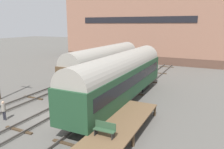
{
  "coord_description": "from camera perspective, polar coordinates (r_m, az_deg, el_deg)",
  "views": [
    {
      "loc": [
        12.72,
        -13.44,
        7.73
      ],
      "look_at": [
        2.29,
        8.3,
        2.2
      ],
      "focal_mm": 35.0,
      "sensor_mm": 36.0,
      "label": 1
    }
  ],
  "objects": [
    {
      "name": "track_right",
      "position": [
        17.45,
        -5.15,
        -12.91
      ],
      "size": [
        2.6,
        60.0,
        0.26
      ],
      "color": "#4C4742",
      "rests_on": "ground"
    },
    {
      "name": "station_platform",
      "position": [
        14.96,
        1.18,
        -14.18
      ],
      "size": [
        2.66,
        11.09,
        1.0
      ],
      "color": "brown",
      "rests_on": "ground"
    },
    {
      "name": "train_car_green",
      "position": [
        21.25,
        2.41,
        -0.22
      ],
      "size": [
        3.02,
        17.21,
        5.11
      ],
      "color": "black",
      "rests_on": "ground"
    },
    {
      "name": "person_worker",
      "position": [
        20.17,
        -26.45,
        -8.02
      ],
      "size": [
        0.32,
        0.32,
        1.65
      ],
      "color": "#282833",
      "rests_on": "ground"
    },
    {
      "name": "train_car_brown",
      "position": [
        27.97,
        -1.83,
        2.95
      ],
      "size": [
        2.96,
        15.77,
        5.09
      ],
      "color": "black",
      "rests_on": "ground"
    },
    {
      "name": "bench",
      "position": [
        13.79,
        -1.88,
        -14.0
      ],
      "size": [
        1.4,
        0.4,
        0.91
      ],
      "color": "#2D4C33",
      "rests_on": "station_platform"
    },
    {
      "name": "track_middle",
      "position": [
        20.0,
        -16.68,
        -9.95
      ],
      "size": [
        2.6,
        60.0,
        0.26
      ],
      "color": "#4C4742",
      "rests_on": "ground"
    },
    {
      "name": "warehouse_building",
      "position": [
        50.66,
        8.45,
        12.92
      ],
      "size": [
        33.3,
        12.38,
        15.71
      ],
      "color": "brown",
      "rests_on": "ground"
    },
    {
      "name": "ground_plane",
      "position": [
        20.05,
        -16.66,
        -10.32
      ],
      "size": [
        200.0,
        200.0,
        0.0
      ],
      "primitive_type": "plane",
      "color": "#56544F"
    },
    {
      "name": "track_left",
      "position": [
        23.18,
        -25.19,
        -7.47
      ],
      "size": [
        2.6,
        60.0,
        0.26
      ],
      "color": "#4C4742",
      "rests_on": "ground"
    }
  ]
}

